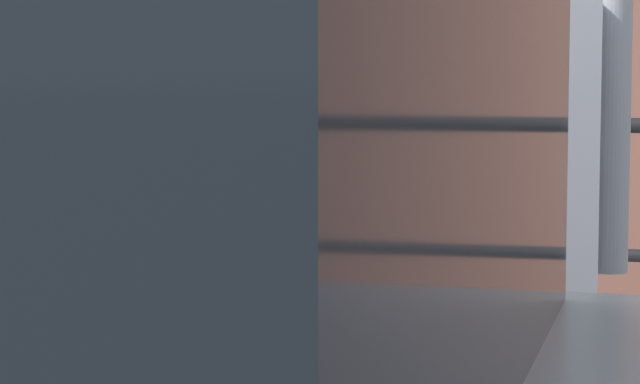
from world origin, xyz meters
TOP-DOWN VIEW (x-y plane):
  - parking_meter at (-0.09, 0.31)m, footprint 0.17×0.18m
  - pedestrian_at_meter at (0.57, 0.47)m, footprint 0.63×0.62m
  - background_railing at (0.00, 2.92)m, footprint 24.06×0.06m
  - backdrop_wall at (0.00, 5.57)m, footprint 32.00×0.50m

SIDE VIEW (x-z plane):
  - background_railing at x=0.00m, z-range 0.40..1.57m
  - pedestrian_at_meter at x=0.57m, z-range 0.29..2.05m
  - parking_meter at x=-0.09m, z-range 0.49..2.03m
  - backdrop_wall at x=0.00m, z-range 0.00..2.99m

